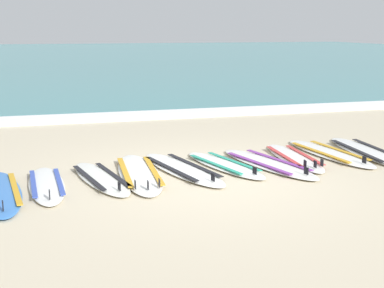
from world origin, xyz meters
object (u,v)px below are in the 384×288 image
(surfboard_5, at_px, (224,165))
(surfboard_3, at_px, (139,173))
(surfboard_6, at_px, (268,164))
(surfboard_9, at_px, (367,152))
(surfboard_8, at_px, (329,153))
(surfboard_4, at_px, (182,169))
(surfboard_2, at_px, (101,178))
(surfboard_1, at_px, (46,185))
(surfboard_7, at_px, (294,157))
(surfboard_0, at_px, (0,192))

(surfboard_5, bearing_deg, surfboard_3, -174.90)
(surfboard_6, distance_m, surfboard_9, 2.06)
(surfboard_8, bearing_deg, surfboard_4, -172.91)
(surfboard_2, height_order, surfboard_8, same)
(surfboard_5, bearing_deg, surfboard_4, -175.50)
(surfboard_3, bearing_deg, surfboard_8, 6.82)
(surfboard_1, height_order, surfboard_6, same)
(surfboard_7, bearing_deg, surfboard_9, 1.84)
(surfboard_0, bearing_deg, surfboard_7, 8.84)
(surfboard_2, bearing_deg, surfboard_4, 8.33)
(surfboard_7, bearing_deg, surfboard_0, -171.16)
(surfboard_0, relative_size, surfboard_2, 1.09)
(surfboard_8, bearing_deg, surfboard_0, -170.97)
(surfboard_1, xyz_separation_m, surfboard_9, (5.50, 0.57, 0.00))
(surfboard_2, distance_m, surfboard_5, 2.00)
(surfboard_1, height_order, surfboard_9, same)
(surfboard_2, distance_m, surfboard_9, 4.76)
(surfboard_0, distance_m, surfboard_4, 2.70)
(surfboard_1, bearing_deg, surfboard_5, 7.73)
(surfboard_6, bearing_deg, surfboard_0, -173.45)
(surfboard_3, relative_size, surfboard_5, 1.17)
(surfboard_3, relative_size, surfboard_6, 1.02)
(surfboard_4, relative_size, surfboard_7, 1.14)
(surfboard_5, distance_m, surfboard_8, 2.06)
(surfboard_9, bearing_deg, surfboard_1, -174.05)
(surfboard_2, height_order, surfboard_3, same)
(surfboard_0, relative_size, surfboard_5, 1.10)
(surfboard_3, xyz_separation_m, surfboard_7, (2.70, 0.28, 0.00))
(surfboard_0, bearing_deg, surfboard_2, 13.46)
(surfboard_2, relative_size, surfboard_7, 1.00)
(surfboard_0, height_order, surfboard_9, same)
(surfboard_7, relative_size, surfboard_9, 0.85)
(surfboard_0, distance_m, surfboard_8, 5.47)
(surfboard_0, height_order, surfboard_3, same)
(surfboard_2, height_order, surfboard_6, same)
(surfboard_7, distance_m, surfboard_9, 1.44)
(surfboard_0, bearing_deg, surfboard_8, 9.03)
(surfboard_9, bearing_deg, surfboard_0, -172.80)
(surfboard_2, relative_size, surfboard_8, 0.88)
(surfboard_0, xyz_separation_m, surfboard_2, (1.38, 0.33, 0.00))
(surfboard_2, xyz_separation_m, surfboard_8, (4.03, 0.53, -0.00))
(surfboard_0, height_order, surfboard_2, same)
(surfboard_3, bearing_deg, surfboard_0, -167.18)
(surfboard_3, xyz_separation_m, surfboard_9, (4.15, 0.32, -0.00))
(surfboard_3, bearing_deg, surfboard_4, 5.72)
(surfboard_0, bearing_deg, surfboard_5, 9.65)
(surfboard_7, bearing_deg, surfboard_1, -172.60)
(surfboard_0, xyz_separation_m, surfboard_1, (0.61, 0.20, 0.00))
(surfboard_3, bearing_deg, surfboard_1, -169.60)
(surfboard_2, distance_m, surfboard_8, 4.06)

